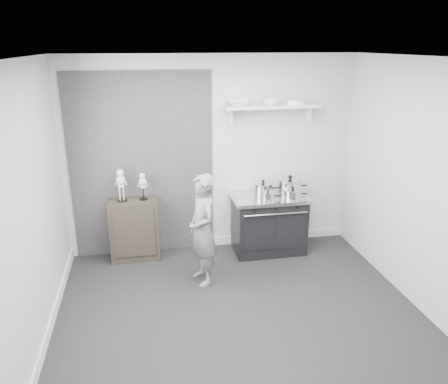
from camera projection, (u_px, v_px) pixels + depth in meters
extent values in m
plane|color=black|center=(240.00, 315.00, 4.77)|extent=(4.00, 4.00, 0.00)
cube|color=#B4B4B1|center=(212.00, 156.00, 6.01)|extent=(4.00, 0.02, 2.70)
cube|color=#B4B4B1|center=(307.00, 298.00, 2.66)|extent=(4.00, 0.02, 2.70)
cube|color=#B4B4B1|center=(28.00, 213.00, 3.98)|extent=(0.02, 3.60, 2.70)
cube|color=#B4B4B1|center=(422.00, 188.00, 4.69)|extent=(0.02, 3.60, 2.70)
cube|color=silver|center=(243.00, 58.00, 3.90)|extent=(4.00, 3.60, 0.02)
cube|color=black|center=(142.00, 166.00, 5.86)|extent=(1.90, 0.02, 2.50)
cube|color=silver|center=(278.00, 236.00, 6.59)|extent=(2.00, 0.03, 0.12)
cube|color=silver|center=(49.00, 332.00, 4.40)|extent=(0.03, 3.60, 0.12)
cube|color=silver|center=(272.00, 106.00, 5.81)|extent=(1.30, 0.26, 0.04)
cube|color=silver|center=(231.00, 116.00, 5.82)|extent=(0.03, 0.12, 0.20)
cube|color=silver|center=(309.00, 114.00, 6.01)|extent=(0.03, 0.12, 0.20)
cube|color=black|center=(269.00, 225.00, 6.16)|extent=(0.97, 0.58, 0.78)
cube|color=silver|center=(270.00, 198.00, 6.02)|extent=(1.03, 0.62, 0.05)
cube|color=black|center=(258.00, 233.00, 5.84)|extent=(0.41, 0.02, 0.50)
cube|color=black|center=(291.00, 231.00, 5.92)|extent=(0.41, 0.02, 0.50)
cylinder|color=silver|center=(276.00, 214.00, 5.76)|extent=(0.87, 0.02, 0.02)
cylinder|color=black|center=(255.00, 210.00, 5.70)|extent=(0.04, 0.03, 0.04)
cylinder|color=black|center=(276.00, 208.00, 5.75)|extent=(0.04, 0.03, 0.04)
cylinder|color=black|center=(297.00, 207.00, 5.80)|extent=(0.04, 0.03, 0.04)
cube|color=black|center=(134.00, 229.00, 5.94)|extent=(0.65, 0.38, 0.84)
imported|color=slate|center=(202.00, 230.00, 5.24)|extent=(0.44, 0.57, 1.39)
cylinder|color=#BCBCBE|center=(263.00, 189.00, 6.10)|extent=(0.26, 0.26, 0.13)
cylinder|color=#BCBCBE|center=(263.00, 184.00, 6.08)|extent=(0.27, 0.27, 0.01)
sphere|color=black|center=(263.00, 181.00, 6.07)|extent=(0.05, 0.05, 0.05)
cylinder|color=black|center=(275.00, 188.00, 6.13)|extent=(0.10, 0.02, 0.02)
cylinder|color=#BCBCBE|center=(290.00, 186.00, 6.12)|extent=(0.32, 0.32, 0.18)
cylinder|color=#BCBCBE|center=(290.00, 180.00, 6.09)|extent=(0.33, 0.33, 0.02)
sphere|color=black|center=(290.00, 177.00, 6.08)|extent=(0.06, 0.06, 0.06)
cylinder|color=black|center=(303.00, 186.00, 6.16)|extent=(0.10, 0.02, 0.02)
cylinder|color=#BCBCBE|center=(292.00, 195.00, 5.89)|extent=(0.24, 0.24, 0.12)
cylinder|color=#BCBCBE|center=(293.00, 190.00, 5.87)|extent=(0.24, 0.24, 0.01)
sphere|color=black|center=(293.00, 188.00, 5.86)|extent=(0.04, 0.04, 0.04)
cylinder|color=black|center=(304.00, 194.00, 5.92)|extent=(0.10, 0.02, 0.02)
cylinder|color=#BCBCBE|center=(268.00, 196.00, 5.85)|extent=(0.18, 0.18, 0.10)
cylinder|color=#BCBCBE|center=(268.00, 192.00, 5.83)|extent=(0.18, 0.18, 0.01)
sphere|color=black|center=(268.00, 191.00, 5.82)|extent=(0.03, 0.03, 0.03)
cylinder|color=black|center=(277.00, 196.00, 5.87)|extent=(0.10, 0.02, 0.02)
imported|color=white|center=(239.00, 103.00, 5.71)|extent=(0.31, 0.31, 0.08)
imported|color=white|center=(271.00, 102.00, 5.79)|extent=(0.23, 0.23, 0.07)
cylinder|color=white|center=(295.00, 102.00, 5.85)|extent=(0.24, 0.24, 0.06)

